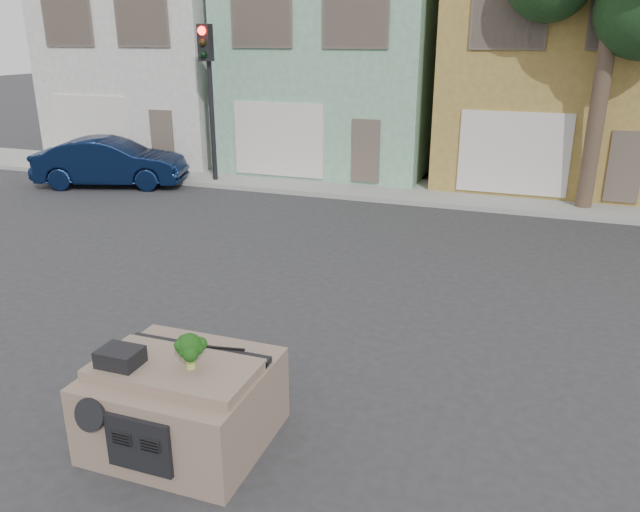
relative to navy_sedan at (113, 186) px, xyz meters
The scene contains 12 objects.
ground_plane 12.58m from the navy_sedan, 40.55° to the right, with size 120.00×120.00×0.00m, color #303033.
sidewalk 9.84m from the navy_sedan, 13.67° to the left, with size 40.00×3.00×0.15m, color gray.
townhouse_white 7.51m from the navy_sedan, 102.86° to the left, with size 7.20×8.20×7.55m, color beige.
townhouse_mint 9.54m from the navy_sedan, 46.24° to the left, with size 7.20×8.20×7.55m, color #7AAC8D.
townhouse_tan 15.43m from the navy_sedan, 25.01° to the left, with size 7.20×8.20×7.55m, color olive.
navy_sedan is the anchor object (origin of this frame).
traffic_signal 4.20m from the navy_sedan, 23.43° to the left, with size 0.40×0.40×5.10m, color black.
tree_near 15.25m from the navy_sedan, ahead, with size 4.40×4.00×8.50m, color #173418.
car_dashboard 14.71m from the navy_sedan, 49.46° to the right, with size 2.00×1.80×1.12m, color #7B6455.
instrument_hump 14.66m from the navy_sedan, 52.09° to the right, with size 0.48×0.38×0.20m, color black.
wiper_arm 14.65m from the navy_sedan, 47.66° to the right, with size 0.70×0.03×0.02m, color black.
broccoli 15.02m from the navy_sedan, 49.16° to the right, with size 0.36×0.36×0.44m, color #12360D.
Camera 1 is at (3.76, -8.59, 4.73)m, focal length 35.00 mm.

